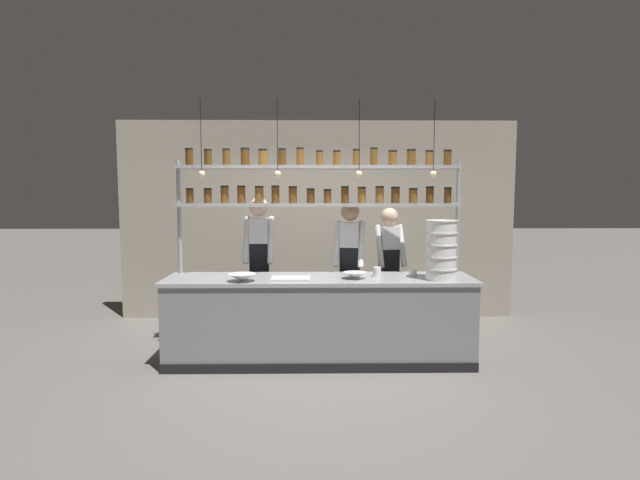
{
  "coord_description": "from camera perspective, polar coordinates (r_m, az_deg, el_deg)",
  "views": [
    {
      "loc": [
        -0.07,
        -5.27,
        1.82
      ],
      "look_at": [
        0.01,
        0.2,
        1.3
      ],
      "focal_mm": 28.0,
      "sensor_mm": 36.0,
      "label": 1
    }
  ],
  "objects": [
    {
      "name": "container_stack",
      "position": [
        5.3,
        13.67,
        -1.13
      ],
      "size": [
        0.32,
        0.32,
        0.62
      ],
      "color": "white",
      "rests_on": "prep_counter"
    },
    {
      "name": "prep_bowl_near_left",
      "position": [
        5.27,
        4.01,
        -4.07
      ],
      "size": [
        0.25,
        0.25,
        0.07
      ],
      "color": "silver",
      "rests_on": "prep_counter"
    },
    {
      "name": "back_wall",
      "position": [
        7.25,
        -0.28,
        2.27
      ],
      "size": [
        5.69,
        0.12,
        2.84
      ],
      "primitive_type": "cube",
      "color": "#9E9384",
      "rests_on": "ground_plane"
    },
    {
      "name": "pendant_light_row",
      "position": [
        5.27,
        -0.21,
        8.09
      ],
      "size": [
        2.5,
        0.07,
        0.81
      ],
      "color": "black"
    },
    {
      "name": "cutting_board",
      "position": [
        5.21,
        -3.37,
        -4.42
      ],
      "size": [
        0.4,
        0.26,
        0.02
      ],
      "color": "silver",
      "rests_on": "prep_counter"
    },
    {
      "name": "prep_bowl_center_front",
      "position": [
        5.15,
        -8.89,
        -4.28
      ],
      "size": [
        0.29,
        0.29,
        0.08
      ],
      "color": "white",
      "rests_on": "prep_counter"
    },
    {
      "name": "chef_center",
      "position": [
        5.92,
        3.42,
        -2.65
      ],
      "size": [
        0.4,
        0.33,
        1.71
      ],
      "rotation": [
        0.0,
        0.0,
        -0.21
      ],
      "color": "black",
      "rests_on": "ground_plane"
    },
    {
      "name": "chef_left",
      "position": [
        6.03,
        -6.95,
        -2.15
      ],
      "size": [
        0.36,
        0.3,
        1.77
      ],
      "rotation": [
        0.0,
        0.0,
        -0.01
      ],
      "color": "black",
      "rests_on": "ground_plane"
    },
    {
      "name": "spice_shelf_unit",
      "position": [
        5.6,
        -0.14,
        5.97
      ],
      "size": [
        3.17,
        0.28,
        2.32
      ],
      "color": "#999BA0",
      "rests_on": "ground_plane"
    },
    {
      "name": "serving_cup_front",
      "position": [
        5.51,
        10.58,
        -3.67
      ],
      "size": [
        0.08,
        0.08,
        0.08
      ],
      "color": "silver",
      "rests_on": "prep_counter"
    },
    {
      "name": "chef_right",
      "position": [
        6.23,
        7.89,
        -2.77
      ],
      "size": [
        0.4,
        0.32,
        1.64
      ],
      "rotation": [
        0.0,
        0.0,
        0.2
      ],
      "color": "black",
      "rests_on": "ground_plane"
    },
    {
      "name": "ground_plane",
      "position": [
        5.57,
        -0.07,
        -13.65
      ],
      "size": [
        40.0,
        40.0,
        0.0
      ],
      "primitive_type": "plane",
      "color": "slate"
    },
    {
      "name": "serving_cup_by_board",
      "position": [
        5.42,
        6.53,
        -3.64
      ],
      "size": [
        0.08,
        0.08,
        0.1
      ],
      "color": "silver",
      "rests_on": "prep_counter"
    },
    {
      "name": "prep_counter",
      "position": [
        5.44,
        -0.07,
        -9.08
      ],
      "size": [
        3.29,
        0.76,
        0.92
      ],
      "color": "gray",
      "rests_on": "ground_plane"
    }
  ]
}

